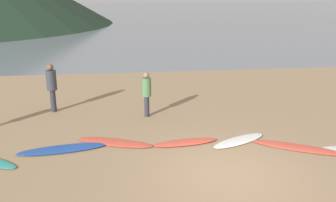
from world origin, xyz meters
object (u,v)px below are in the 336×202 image
at_px(surfboard_2, 63,149).
at_px(surfboard_4, 185,142).
at_px(surfboard_5, 239,141).
at_px(person_0, 147,91).
at_px(surfboard_3, 115,142).
at_px(surfboard_6, 299,147).
at_px(person_1, 52,84).

bearing_deg(surfboard_2, surfboard_4, -9.20).
relative_size(surfboard_5, person_0, 1.20).
xyz_separation_m(surfboard_3, surfboard_6, (5.29, -1.06, 0.00)).
bearing_deg(surfboard_4, surfboard_2, 172.75).
relative_size(surfboard_6, person_1, 1.48).
height_order(surfboard_3, person_1, person_1).
relative_size(surfboard_2, person_1, 1.39).
distance_m(surfboard_5, surfboard_6, 1.72).
relative_size(surfboard_3, surfboard_5, 1.21).
bearing_deg(person_1, surfboard_3, 86.06).
xyz_separation_m(surfboard_2, surfboard_4, (3.56, 0.01, 0.01)).
height_order(surfboard_2, person_1, person_1).
relative_size(surfboard_4, surfboard_6, 0.73).
distance_m(surfboard_6, person_0, 5.44).
height_order(surfboard_6, person_1, person_1).
bearing_deg(surfboard_2, person_1, 93.49).
height_order(surfboard_4, surfboard_6, surfboard_4).
relative_size(surfboard_2, person_0, 1.54).
relative_size(surfboard_6, person_0, 1.65).
bearing_deg(person_0, surfboard_6, -110.62).
bearing_deg(surfboard_4, person_1, 133.09).
bearing_deg(person_1, surfboard_4, 102.01).
bearing_deg(surfboard_3, surfboard_6, 10.87).
xyz_separation_m(surfboard_4, person_1, (-4.38, 3.61, 1.02)).
relative_size(surfboard_3, surfboard_4, 1.21).
bearing_deg(surfboard_4, surfboard_3, 164.69).
xyz_separation_m(surfboard_2, person_1, (-0.83, 3.62, 1.03)).
height_order(surfboard_3, surfboard_4, surfboard_4).
distance_m(surfboard_3, person_0, 2.75).
xyz_separation_m(surfboard_3, surfboard_4, (2.10, -0.29, 0.01)).
distance_m(surfboard_6, person_1, 8.81).
bearing_deg(surfboard_2, person_0, 35.99).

